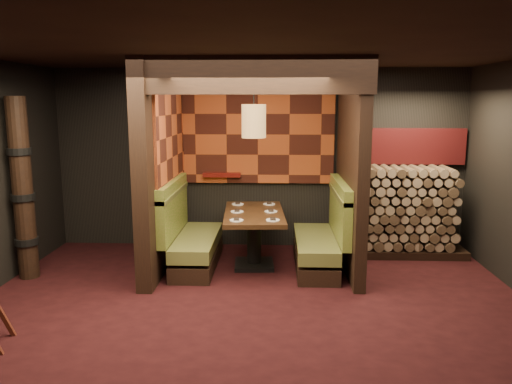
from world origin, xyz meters
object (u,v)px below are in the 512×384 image
(booth_bench_left, at_px, (190,239))
(dining_table, at_px, (254,228))
(firewood_stack, at_px, (408,211))
(pendant_lamp, at_px, (254,121))
(booth_bench_right, at_px, (323,240))
(totem_column, at_px, (23,190))

(booth_bench_left, height_order, dining_table, booth_bench_left)
(booth_bench_left, xyz_separation_m, firewood_stack, (3.25, 0.70, 0.28))
(booth_bench_left, relative_size, pendant_lamp, 1.59)
(booth_bench_left, height_order, booth_bench_right, same)
(pendant_lamp, bearing_deg, booth_bench_right, 2.65)
(totem_column, xyz_separation_m, firewood_stack, (5.33, 1.25, -0.51))
(dining_table, xyz_separation_m, firewood_stack, (2.33, 0.69, 0.12))
(booth_bench_right, height_order, firewood_stack, firewood_stack)
(dining_table, distance_m, firewood_stack, 2.43)
(booth_bench_left, distance_m, totem_column, 2.30)
(booth_bench_right, relative_size, totem_column, 0.67)
(dining_table, height_order, pendant_lamp, pendant_lamp)
(booth_bench_right, height_order, pendant_lamp, pendant_lamp)
(dining_table, height_order, firewood_stack, firewood_stack)
(booth_bench_left, bearing_deg, booth_bench_right, 0.00)
(booth_bench_right, bearing_deg, booth_bench_left, 180.00)
(firewood_stack, bearing_deg, totem_column, -166.81)
(firewood_stack, bearing_deg, pendant_lamp, -162.25)
(totem_column, bearing_deg, booth_bench_right, 7.86)
(booth_bench_left, xyz_separation_m, pendant_lamp, (0.92, -0.04, 1.67))
(booth_bench_right, height_order, totem_column, totem_column)
(dining_table, bearing_deg, booth_bench_left, -179.69)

